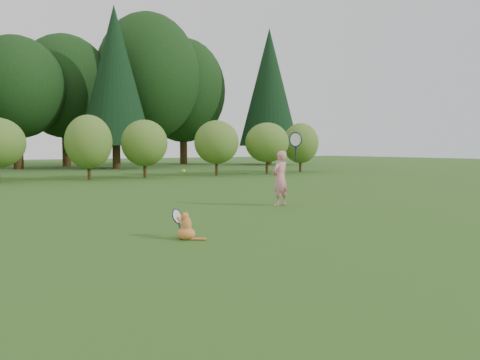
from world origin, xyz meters
TOP-DOWN VIEW (x-y plane):
  - ground at (0.00, 0.00)m, footprint 100.00×100.00m
  - shrub_row at (0.00, 13.00)m, footprint 28.00×3.00m
  - woodland_backdrop at (0.00, 23.00)m, footprint 48.00×10.00m
  - child at (1.71, 1.38)m, footprint 0.73×0.47m
  - cat at (-1.97, -1.09)m, footprint 0.41×0.63m
  - tennis_ball at (-1.39, 0.18)m, footprint 0.06×0.06m

SIDE VIEW (x-z plane):
  - ground at x=0.00m, z-range 0.00..0.00m
  - cat at x=-1.97m, z-range -0.07..0.50m
  - child at x=1.71m, z-range -0.29..1.65m
  - tennis_ball at x=-1.39m, z-range 0.93..0.99m
  - shrub_row at x=0.00m, z-range 0.00..2.80m
  - woodland_backdrop at x=0.00m, z-range 0.00..15.00m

